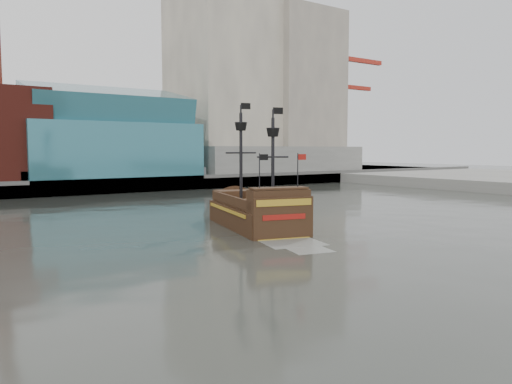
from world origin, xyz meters
TOP-DOWN VIEW (x-y plane):
  - ground at (0.00, 0.00)m, footprint 400.00×400.00m
  - promenade_far at (0.00, 92.00)m, footprint 220.00×60.00m
  - seawall at (0.00, 62.50)m, footprint 220.00×1.00m
  - skyline at (5.21, 84.56)m, footprint 149.00×45.00m
  - crane_a at (78.63, 82.00)m, footprint 22.50×4.00m
  - crane_b at (88.23, 92.00)m, footprint 19.10×4.00m
  - pirate_ship at (6.86, 18.88)m, footprint 9.05×17.66m

SIDE VIEW (x-z plane):
  - ground at x=0.00m, z-range 0.00..0.00m
  - promenade_far at x=0.00m, z-range 0.00..2.00m
  - pirate_ship at x=6.86m, z-range -5.19..7.49m
  - seawall at x=0.00m, z-range 0.00..2.60m
  - crane_b at x=88.23m, z-range 2.45..28.70m
  - crane_a at x=78.63m, z-range 2.99..35.24m
  - skyline at x=5.21m, z-range -6.45..55.55m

